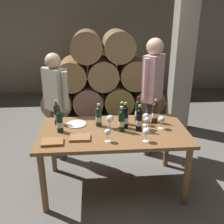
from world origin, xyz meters
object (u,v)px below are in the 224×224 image
Objects in this scene: wine_glass_4 at (147,121)px; leather_ledger at (53,142)px; wine_bottle_4 at (57,114)px; taster_seated_left at (56,99)px; wine_glass_5 at (108,133)px; wine_bottle_2 at (121,121)px; wine_bottle_5 at (139,120)px; wine_glass_3 at (162,120)px; wine_bottle_0 at (138,110)px; wine_glass_1 at (146,132)px; sommelier_presenting at (153,87)px; wine_bottle_7 at (155,112)px; tasting_notebook at (80,138)px; wine_bottle_1 at (122,114)px; wine_glass_0 at (110,119)px; dining_table at (113,138)px; wine_glass_2 at (146,117)px; wine_bottle_8 at (60,122)px; wine_bottle_6 at (125,117)px; serving_plate at (76,124)px; wine_bottle_3 at (99,116)px.

wine_glass_4 is 1.08m from leather_ledger.
taster_seated_left is at bearing 97.71° from wine_bottle_4.
wine_bottle_4 is 2.12× the size of wine_glass_5.
wine_bottle_2 is 0.96× the size of wine_bottle_5.
wine_bottle_2 is 0.20m from wine_bottle_5.
wine_glass_4 is at bearing -178.61° from wine_glass_3.
wine_bottle_2 is at bearing -175.04° from wine_glass_4.
wine_bottle_4 is 0.99× the size of wine_bottle_5.
wine_bottle_0 is 1.15m from taster_seated_left.
sommelier_presenting is (0.30, 1.04, 0.18)m from wine_glass_1.
wine_glass_5 is (-0.61, -0.47, -0.03)m from wine_bottle_7.
wine_glass_5 is at bearing -124.48° from sommelier_presenting.
wine_glass_3 is 0.69× the size of tasting_notebook.
wine_bottle_1 is at bearing -31.58° from taster_seated_left.
wine_bottle_5 is at bearing -15.39° from wine_glass_0.
wine_bottle_5 reaches higher than wine_bottle_4.
taster_seated_left reaches higher than dining_table.
wine_bottle_1 reaches higher than wine_glass_4.
sommelier_presenting is (0.52, 0.77, 0.15)m from wine_bottle_2.
wine_bottle_0 is 0.58m from sommelier_presenting.
wine_bottle_8 is at bearing -173.86° from wine_glass_2.
wine_glass_4 is (0.39, 0.01, 0.20)m from dining_table.
wine_glass_3 is (1.22, -0.22, -0.02)m from wine_bottle_4.
wine_bottle_5 is at bearing -28.97° from wine_bottle_6.
wine_bottle_0 is 1.09× the size of wine_bottle_8.
wine_glass_4 is (-0.17, -0.00, -0.00)m from wine_glass_3.
tasting_notebook is 1.38m from sommelier_presenting.
wine_bottle_2 is 0.17× the size of sommelier_presenting.
wine_bottle_2 reaches higher than wine_glass_0.
wine_bottle_1 is at bearing 0.62° from serving_plate.
serving_plate is (-0.75, 0.49, -0.10)m from wine_glass_1.
taster_seated_left reaches higher than serving_plate.
wine_glass_1 is at bearing -64.08° from wine_bottle_6.
sommelier_presenting is at bearing 36.41° from leather_ledger.
tasting_notebook is at bearing -40.50° from wine_bottle_8.
taster_seated_left is (-0.81, 0.74, 0.03)m from wine_bottle_2.
serving_plate is at bearing 174.78° from wine_glass_2.
taster_seated_left reaches higher than wine_glass_3.
wine_glass_3 is 0.10× the size of taster_seated_left.
wine_bottle_8 is 0.30m from leather_ledger.
sommelier_presenting is (0.65, 0.68, 0.17)m from wine_glass_0.
wine_glass_1 is 0.68× the size of tasting_notebook.
wine_bottle_6 is 0.40m from wine_glass_5.
wine_bottle_5 is 0.10m from wine_glass_4.
tasting_notebook is (-0.76, -0.19, -0.09)m from wine_glass_4.
wine_glass_5 is (-0.41, -0.53, -0.03)m from wine_bottle_0.
wine_bottle_7 reaches higher than wine_glass_5.
wine_glass_1 reaches higher than tasting_notebook.
wine_bottle_3 reaches higher than wine_glass_5.
wine_bottle_3 is 0.50m from wine_bottle_4.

